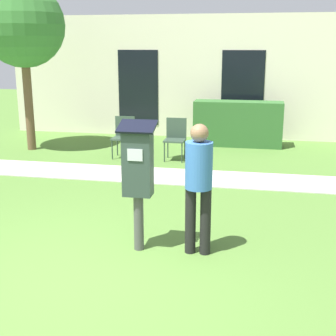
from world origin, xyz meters
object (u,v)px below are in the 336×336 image
parking_meter (138,169)px  outdoor_chair_middle (176,135)px  person_standing (199,179)px  outdoor_chair_left (124,134)px

parking_meter → outdoor_chair_middle: bearing=94.7°
parking_meter → person_standing: bearing=2.6°
person_standing → outdoor_chair_middle: bearing=117.0°
parking_meter → outdoor_chair_middle: (-0.39, 4.67, -0.49)m
person_standing → outdoor_chair_left: size_ratio=1.76×
person_standing → outdoor_chair_left: person_standing is taller
parking_meter → outdoor_chair_middle: size_ratio=1.77×
outdoor_chair_middle → parking_meter: bearing=-64.6°
parking_meter → outdoor_chair_left: (-1.55, 4.68, -0.49)m
person_standing → outdoor_chair_left: 5.19m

